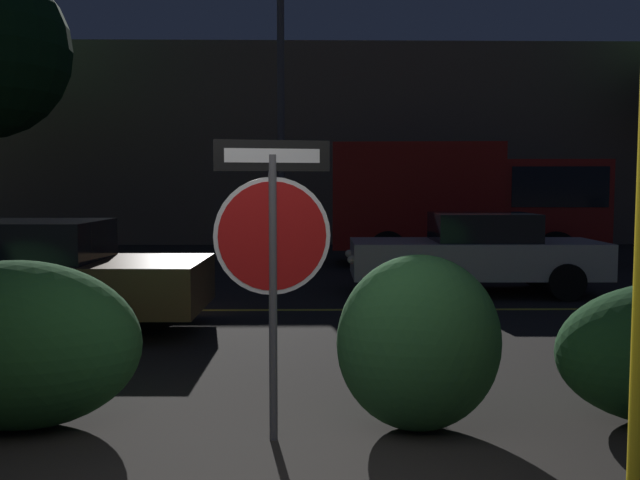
% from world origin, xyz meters
% --- Properties ---
extents(road_center_stripe, '(33.13, 0.12, 0.01)m').
position_xyz_m(road_center_stripe, '(0.00, 6.82, 0.00)').
color(road_center_stripe, gold).
rests_on(road_center_stripe, ground_plane).
extents(stop_sign, '(0.83, 0.19, 2.17)m').
position_xyz_m(stop_sign, '(-0.12, 1.46, 1.50)').
color(stop_sign, '#4C4C51').
rests_on(stop_sign, ground_plane).
extents(hedge_bush_1, '(1.90, 1.13, 1.29)m').
position_xyz_m(hedge_bush_1, '(-2.08, 1.75, 0.64)').
color(hedge_bush_1, '#1E4C23').
rests_on(hedge_bush_1, ground_plane).
extents(hedge_bush_2, '(1.24, 0.90, 1.34)m').
position_xyz_m(hedge_bush_2, '(0.97, 1.66, 0.67)').
color(hedge_bush_2, '#285B2D').
rests_on(hedge_bush_2, ground_plane).
extents(passing_car_1, '(4.96, 2.03, 1.40)m').
position_xyz_m(passing_car_1, '(-3.56, 5.34, 0.71)').
color(passing_car_1, brown).
rests_on(passing_car_1, ground_plane).
extents(passing_car_2, '(4.32, 1.85, 1.37)m').
position_xyz_m(passing_car_2, '(3.01, 8.41, 0.69)').
color(passing_car_2, silver).
rests_on(passing_car_2, ground_plane).
extents(delivery_truck, '(6.20, 2.62, 2.79)m').
position_xyz_m(delivery_truck, '(3.86, 12.83, 1.53)').
color(delivery_truck, maroon).
rests_on(delivery_truck, ground_plane).
extents(street_lamp, '(0.54, 0.54, 6.64)m').
position_xyz_m(street_lamp, '(-0.45, 12.21, 4.72)').
color(street_lamp, '#4C4C51').
rests_on(street_lamp, ground_plane).
extents(building_backdrop, '(25.57, 4.93, 6.20)m').
position_xyz_m(building_backdrop, '(0.45, 20.74, 3.10)').
color(building_backdrop, '#6B5B4C').
rests_on(building_backdrop, ground_plane).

